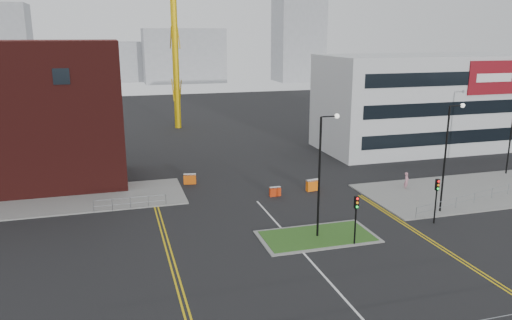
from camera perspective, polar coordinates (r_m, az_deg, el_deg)
The scene contains 24 objects.
ground at distance 30.34m, azimuth 9.53°, elevation -14.80°, with size 200.00×200.00×0.00m, color black.
pavement_left at distance 48.66m, azimuth -24.99°, elevation -4.54°, with size 28.00×8.00×0.12m, color slate.
pavement_right at distance 52.81m, azimuth 24.74°, elevation -3.09°, with size 24.00×10.00×0.12m, color slate.
island_kerb at distance 37.61m, azimuth 7.02°, elevation -8.68°, with size 8.60×4.60×0.08m, color slate.
grass_island at distance 37.60m, azimuth 7.02°, elevation -8.65°, with size 8.00×4.00×0.12m, color #2A4E1A.
office_block at distance 67.95m, azimuth 18.02°, elevation 6.30°, with size 25.00×12.20×12.00m.
streetlamp_island at distance 35.95m, azimuth 7.60°, elevation -0.72°, with size 1.46×0.36×9.18m.
streetlamp_right_near at distance 43.67m, azimuth 21.09°, elevation 1.11°, with size 1.46×0.36×9.18m.
traffic_light_island at distance 35.81m, azimuth 11.37°, elevation -5.72°, with size 0.28×0.33×3.65m.
traffic_light_right at distance 41.53m, azimuth 19.96°, elevation -3.51°, with size 0.28×0.33×3.65m.
railing_left at distance 43.99m, azimuth -14.17°, elevation -4.59°, with size 6.05×0.05×1.10m.
railing_right at distance 49.86m, azimuth 25.37°, elevation -3.28°, with size 19.05×5.05×1.10m.
centre_line at distance 31.92m, azimuth 7.95°, elevation -13.17°, with size 0.15×30.00×0.01m, color silver.
yellow_left_a at distance 36.88m, azimuth -10.42°, elevation -9.35°, with size 0.12×24.00×0.01m, color gold.
yellow_left_b at distance 36.91m, azimuth -9.95°, elevation -9.31°, with size 0.12×24.00×0.01m, color gold.
yellow_right_a at distance 39.47m, azimuth 18.36°, elevation -8.25°, with size 0.12×20.00×0.01m, color gold.
yellow_right_b at distance 39.64m, azimuth 18.72°, elevation -8.19°, with size 0.12×20.00×0.01m, color gold.
skyline_b at distance 155.42m, azimuth -8.26°, elevation 11.71°, with size 24.00×12.00×16.00m, color gray.
skyline_c at distance 159.25m, azimuth 4.88°, elevation 14.03°, with size 14.00×12.00×28.00m, color gray.
skyline_d at distance 163.99m, azimuth -15.09°, elevation 10.81°, with size 30.00×12.00×12.00m, color gray.
pedestrian at distance 50.07m, azimuth 16.82°, elevation -2.32°, with size 0.63×0.41×1.72m, color #BB7988.
barrier_left at distance 50.24m, azimuth -7.57°, elevation -2.11°, with size 1.28×0.62×1.04m.
barrier_mid at distance 46.20m, azimuth 2.20°, elevation -3.58°, with size 1.05×0.36×0.88m.
barrier_right at distance 48.03m, azimuth 6.51°, elevation -2.82°, with size 1.35×0.62×1.09m.
Camera 1 is at (-11.96, -23.71, 14.66)m, focal length 35.00 mm.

